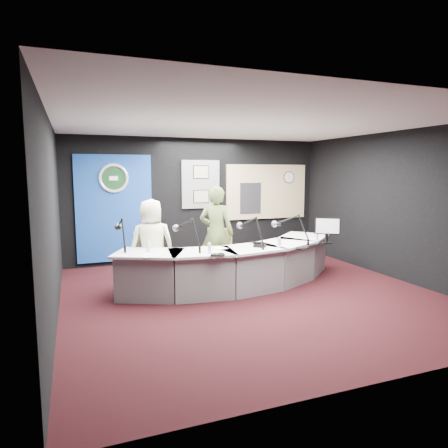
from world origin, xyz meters
name	(u,v)px	position (x,y,z in m)	size (l,w,h in m)	color
ground	(252,294)	(0.00, 0.00, 0.00)	(6.00, 6.00, 0.00)	black
ceiling	(254,123)	(0.00, 0.00, 2.80)	(6.00, 6.00, 0.02)	silver
wall_back	(198,199)	(0.00, 3.00, 1.40)	(6.00, 0.02, 2.80)	black
wall_front	(390,240)	(0.00, -3.00, 1.40)	(6.00, 0.02, 2.80)	black
wall_left	(53,219)	(-3.00, 0.00, 1.40)	(0.02, 6.00, 2.80)	black
wall_right	(397,206)	(3.00, 0.00, 1.40)	(0.02, 6.00, 2.80)	black
broadcast_desk	(237,266)	(-0.05, 0.55, 0.38)	(4.50, 1.90, 0.75)	silver
backdrop_panel	(114,209)	(-1.90, 2.97, 1.25)	(1.60, 0.05, 2.30)	navy
agency_seal	(114,178)	(-1.90, 2.93, 1.90)	(0.63, 0.63, 0.07)	silver
seal_center	(114,178)	(-1.90, 2.94, 1.90)	(0.48, 0.48, 0.01)	#0E3415
pinboard	(201,184)	(0.05, 2.97, 1.75)	(0.90, 0.04, 1.10)	slate
framed_photo_upper	(201,172)	(0.05, 2.94, 2.03)	(0.34, 0.02, 0.27)	gray
framed_photo_lower	(201,197)	(0.05, 2.94, 1.47)	(0.34, 0.02, 0.27)	gray
booth_window_frame	(267,192)	(1.75, 2.97, 1.55)	(2.12, 0.06, 1.32)	tan
booth_glow	(267,192)	(1.75, 2.96, 1.55)	(2.00, 0.02, 1.20)	#FFF1A1
equipment_rack	(250,198)	(1.30, 2.94, 1.40)	(0.55, 0.02, 0.75)	black
wall_clock	(289,177)	(2.35, 2.94, 1.90)	(0.28, 0.28, 0.01)	white
armchair_left	(152,264)	(-1.48, 0.96, 0.44)	(0.49, 0.49, 0.87)	tan
armchair_right	(216,257)	(-0.24, 1.10, 0.43)	(0.48, 0.48, 0.86)	tan
draped_jacket	(148,251)	(-1.51, 1.21, 0.62)	(0.50, 0.10, 0.70)	slate
person_man	(152,244)	(-1.48, 0.96, 0.79)	(0.77, 0.50, 1.57)	#F2F2C2
person_woman	(216,233)	(-0.24, 1.10, 0.89)	(0.65, 0.43, 1.78)	#506032
computer_monitor	(327,226)	(1.52, 0.12, 1.07)	(0.45, 0.03, 0.31)	black
desk_phone	(260,246)	(0.24, 0.23, 0.78)	(0.19, 0.16, 0.05)	black
headphones_near	(302,248)	(0.81, -0.20, 0.77)	(0.20, 0.20, 0.03)	black
headphones_far	(218,255)	(-0.68, -0.20, 0.77)	(0.21, 0.21, 0.03)	black
paper_stack	(148,255)	(-1.68, 0.20, 0.75)	(0.22, 0.31, 0.00)	white
notepad	(219,248)	(-0.44, 0.40, 0.75)	(0.20, 0.29, 0.00)	white
boom_mic_a	(121,232)	(-2.00, 0.86, 1.05)	(0.16, 0.74, 0.60)	black
boom_mic_b	(187,232)	(-1.00, 0.38, 1.05)	(0.36, 0.69, 0.60)	black
boom_mic_c	(251,230)	(0.10, 0.29, 1.05)	(0.29, 0.72, 0.60)	black
boom_mic_d	(291,227)	(0.91, 0.32, 1.05)	(0.56, 0.56, 0.60)	black
water_bottles	(245,243)	(-0.04, 0.25, 0.84)	(3.24, 0.53, 0.18)	silver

